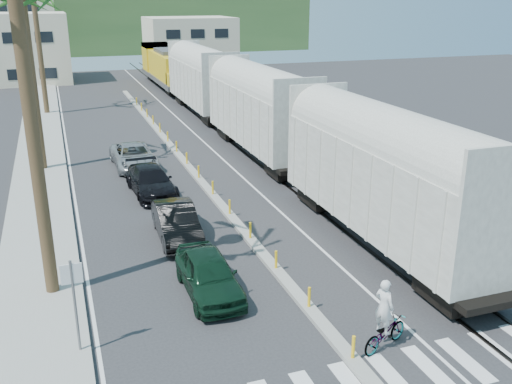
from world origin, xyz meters
TOP-DOWN VIEW (x-y plane):
  - ground at (0.00, 0.00)m, footprint 140.00×140.00m
  - sidewalk at (-8.50, 25.00)m, footprint 3.00×90.00m
  - rails at (5.00, 28.00)m, footprint 1.56×100.00m
  - median at (0.00, 19.96)m, footprint 0.45×60.00m
  - crosswalk at (0.00, -2.00)m, footprint 14.00×2.20m
  - lane_markings at (-2.15, 25.00)m, footprint 9.42×90.00m
  - freight_train at (5.00, 26.57)m, footprint 3.00×60.94m
  - street_sign at (-7.30, 2.00)m, footprint 0.60×0.08m
  - buildings at (-6.41, 71.66)m, footprint 38.00×27.00m
  - hillside at (0.00, 100.00)m, footprint 80.00×20.00m
  - car_lead at (-2.82, 4.22)m, footprint 1.77×4.37m
  - car_second at (-2.89, 9.33)m, footprint 1.92×4.69m
  - car_third at (-2.94, 15.47)m, footprint 2.63×5.18m
  - car_rear at (-3.09, 20.74)m, footprint 2.64×5.26m
  - cyclist at (1.21, -0.67)m, footprint 1.95×2.32m

SIDE VIEW (x-z plane):
  - ground at x=0.00m, z-range 0.00..0.00m
  - lane_markings at x=-2.15m, z-range 0.00..0.01m
  - crosswalk at x=0.00m, z-range 0.00..0.01m
  - rails at x=5.00m, z-range 0.00..0.06m
  - sidewalk at x=-8.50m, z-range 0.00..0.15m
  - median at x=0.00m, z-range -0.34..0.51m
  - cyclist at x=1.21m, z-range -0.43..1.83m
  - car_rear at x=-3.09m, z-range 0.00..1.43m
  - car_third at x=-2.94m, z-range 0.00..1.43m
  - car_lead at x=-2.82m, z-range 0.00..1.49m
  - car_second at x=-2.89m, z-range 0.00..1.51m
  - street_sign at x=-7.30m, z-range 0.47..3.47m
  - freight_train at x=5.00m, z-range -0.02..5.83m
  - buildings at x=-6.41m, z-range -0.64..9.36m
  - hillside at x=0.00m, z-range 0.00..12.00m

